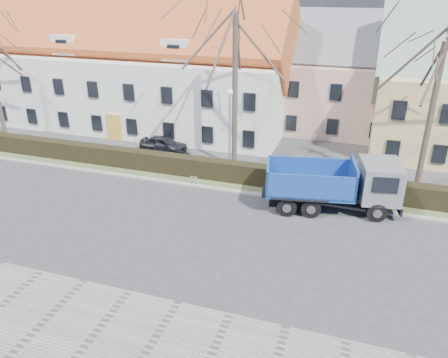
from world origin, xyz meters
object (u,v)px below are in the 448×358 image
(streetlight, at_px, (230,133))
(cart_frame, at_px, (191,180))
(dump_truck, at_px, (327,184))
(parked_car_a, at_px, (163,144))

(streetlight, bearing_deg, cart_frame, -130.94)
(dump_truck, bearing_deg, cart_frame, 165.07)
(dump_truck, relative_size, cart_frame, 10.99)
(dump_truck, xyz_separation_m, cart_frame, (-8.58, 0.63, -1.22))
(parked_car_a, bearing_deg, cart_frame, -139.13)
(dump_truck, bearing_deg, parked_car_a, 145.94)
(cart_frame, xyz_separation_m, parked_car_a, (-4.23, 4.89, 0.30))
(streetlight, relative_size, parked_car_a, 1.62)
(dump_truck, height_order, cart_frame, dump_truck)
(cart_frame, bearing_deg, dump_truck, -4.20)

